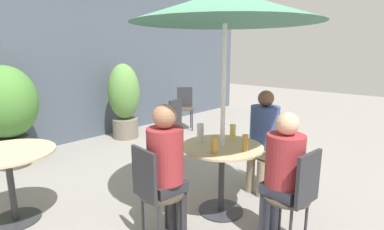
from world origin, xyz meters
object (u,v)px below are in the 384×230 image
(bistro_chair_4, at_px, (185,104))
(beer_glass_2, at_px, (214,145))
(cafe_table_far, at_px, (9,168))
(bistro_chair_0, at_px, (153,187))
(seated_person_1, at_px, (283,167))
(beer_glass_1, at_px, (200,133))
(cafe_table_near, at_px, (222,162))
(bistro_chair_1, at_px, (297,192))
(beer_glass_0, at_px, (233,132))
(bistro_chair_2, at_px, (270,146))
(seated_person_0, at_px, (167,161))
(seated_person_2, at_px, (263,133))
(umbrella, at_px, (225,7))
(potted_plant_1, at_px, (124,99))
(potted_plant_0, at_px, (7,108))
(bistro_chair_3, at_px, (171,120))
(beer_glass_3, at_px, (245,143))

(bistro_chair_4, bearing_deg, beer_glass_2, -91.85)
(cafe_table_far, bearing_deg, bistro_chair_0, -62.40)
(seated_person_1, xyz_separation_m, beer_glass_1, (0.04, 0.92, 0.11))
(cafe_table_near, bearing_deg, bistro_chair_1, -96.80)
(beer_glass_0, bearing_deg, bistro_chair_2, -14.11)
(seated_person_0, bearing_deg, cafe_table_near, -90.00)
(seated_person_1, height_order, seated_person_2, seated_person_2)
(bistro_chair_0, relative_size, seated_person_1, 0.76)
(seated_person_2, xyz_separation_m, umbrella, (-0.67, 0.08, 1.29))
(beer_glass_1, bearing_deg, bistro_chair_2, -21.71)
(bistro_chair_2, xyz_separation_m, beer_glass_1, (-0.86, 0.34, 0.27))
(seated_person_2, xyz_separation_m, potted_plant_1, (0.26, 3.01, 0.03))
(seated_person_2, distance_m, umbrella, 1.45)
(beer_glass_0, bearing_deg, umbrella, -169.33)
(cafe_table_near, height_order, seated_person_2, seated_person_2)
(bistro_chair_1, height_order, bistro_chair_2, same)
(cafe_table_near, distance_m, beer_glass_1, 0.36)
(potted_plant_0, relative_size, umbrella, 0.67)
(beer_glass_0, xyz_separation_m, potted_plant_0, (-1.23, 2.92, 0.05))
(cafe_table_far, bearing_deg, bistro_chair_4, 17.82)
(bistro_chair_3, xyz_separation_m, seated_person_0, (-1.62, -1.62, 0.20))
(potted_plant_0, bearing_deg, beer_glass_0, -67.14)
(umbrella, bearing_deg, seated_person_2, -6.80)
(seated_person_1, height_order, umbrella, umbrella)
(bistro_chair_3, bearing_deg, seated_person_1, 55.51)
(bistro_chair_3, relative_size, beer_glass_2, 5.30)
(seated_person_1, xyz_separation_m, umbrella, (0.08, 0.67, 1.31))
(cafe_table_near, relative_size, potted_plant_1, 0.58)
(potted_plant_0, xyz_separation_m, potted_plant_1, (1.92, -0.03, -0.10))
(cafe_table_near, bearing_deg, beer_glass_0, 10.67)
(bistro_chair_0, height_order, potted_plant_0, potted_plant_0)
(bistro_chair_0, distance_m, bistro_chair_2, 1.63)
(cafe_table_near, xyz_separation_m, seated_person_2, (0.67, -0.08, 0.17))
(bistro_chair_2, distance_m, seated_person_1, 1.07)
(potted_plant_1, bearing_deg, cafe_table_far, -147.18)
(bistro_chair_0, xyz_separation_m, beer_glass_3, (0.83, -0.34, 0.26))
(bistro_chair_3, bearing_deg, cafe_table_near, 49.81)
(bistro_chair_1, height_order, beer_glass_1, beer_glass_1)
(cafe_table_near, relative_size, cafe_table_far, 0.96)
(bistro_chair_2, height_order, bistro_chair_3, same)
(bistro_chair_1, bearing_deg, bistro_chair_0, -45.00)
(seated_person_0, distance_m, beer_glass_0, 0.92)
(beer_glass_1, bearing_deg, beer_glass_2, -120.33)
(bistro_chair_0, height_order, bistro_chair_3, same)
(bistro_chair_2, bearing_deg, bistro_chair_3, -177.41)
(bistro_chair_2, distance_m, bistro_chair_3, 1.80)
(beer_glass_0, bearing_deg, seated_person_0, 177.86)
(cafe_table_far, bearing_deg, seated_person_0, -58.07)
(beer_glass_2, bearing_deg, umbrella, 18.96)
(cafe_table_far, distance_m, beer_glass_0, 2.19)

